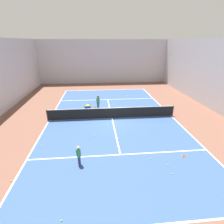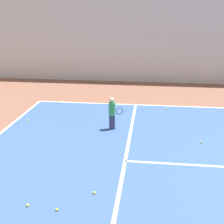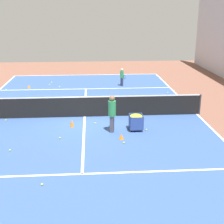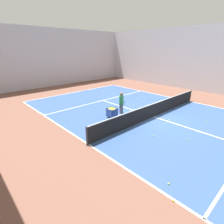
{
  "view_description": "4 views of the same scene",
  "coord_description": "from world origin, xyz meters",
  "views": [
    {
      "loc": [
        -1.44,
        -15.34,
        6.87
      ],
      "look_at": [
        0.0,
        0.0,
        0.65
      ],
      "focal_mm": 28.0,
      "sensor_mm": 36.0,
      "label": 1
    },
    {
      "loc": [
        8.54,
        -5.21,
        4.42
      ],
      "look_at": [
        -2.59,
        -6.63,
        0.7
      ],
      "focal_mm": 50.0,
      "sensor_mm": 36.0,
      "label": 2
    },
    {
      "loc": [
        -0.36,
        15.26,
        5.31
      ],
      "look_at": [
        -1.27,
        2.15,
        0.94
      ],
      "focal_mm": 50.0,
      "sensor_mm": 36.0,
      "label": 3
    },
    {
      "loc": [
        -10.56,
        -6.81,
        4.86
      ],
      "look_at": [
        -2.38,
        2.01,
        0.43
      ],
      "focal_mm": 28.0,
      "sensor_mm": 36.0,
      "label": 4
    }
  ],
  "objects": [
    {
      "name": "tennis_ball_28",
      "position": [
        -4.65,
        -10.57,
        0.04
      ],
      "size": [
        0.07,
        0.07,
        0.07
      ],
      "primitive_type": "sphere",
      "color": "yellow",
      "rests_on": "ground"
    },
    {
      "name": "tennis_ball_16",
      "position": [
        -6.08,
        -7.69,
        0.04
      ],
      "size": [
        0.07,
        0.07,
        0.07
      ],
      "primitive_type": "sphere",
      "color": "yellow",
      "rests_on": "ground"
    },
    {
      "name": "tennis_ball_26",
      "position": [
        -1.67,
        -3.39,
        0.04
      ],
      "size": [
        0.07,
        0.07,
        0.07
      ],
      "primitive_type": "sphere",
      "color": "yellow",
      "rests_on": "ground"
    },
    {
      "name": "player_near_baseline",
      "position": [
        -2.59,
        -6.62,
        0.73
      ],
      "size": [
        0.38,
        0.57,
        1.28
      ],
      "rotation": [
        0.0,
        0.0,
        1.92
      ],
      "color": "#2D3351",
      "rests_on": "ground"
    },
    {
      "name": "line_service_near",
      "position": [
        0.0,
        -5.89,
        0.01
      ],
      "size": [
        11.86,
        0.1,
        0.0
      ],
      "primitive_type": "cube",
      "color": "white",
      "rests_on": "ground"
    },
    {
      "name": "tennis_ball_11",
      "position": [
        2.66,
        -7.24,
        0.04
      ],
      "size": [
        0.07,
        0.07,
        0.07
      ],
      "primitive_type": "sphere",
      "color": "yellow",
      "rests_on": "ground"
    },
    {
      "name": "tennis_ball_18",
      "position": [
        -5.78,
        -9.82,
        0.04
      ],
      "size": [
        0.07,
        0.07,
        0.07
      ],
      "primitive_type": "sphere",
      "color": "yellow",
      "rests_on": "ground"
    },
    {
      "name": "tennis_ball_21",
      "position": [
        -5.42,
        -4.42,
        0.04
      ],
      "size": [
        0.07,
        0.07,
        0.07
      ],
      "primitive_type": "sphere",
      "color": "yellow",
      "rests_on": "ground"
    },
    {
      "name": "tennis_ball_19",
      "position": [
        1.87,
        -6.51,
        0.04
      ],
      "size": [
        0.07,
        0.07,
        0.07
      ],
      "primitive_type": "sphere",
      "color": "yellow",
      "rests_on": "ground"
    },
    {
      "name": "tennis_ball_7",
      "position": [
        2.58,
        -7.97,
        0.04
      ],
      "size": [
        0.07,
        0.07,
        0.07
      ],
      "primitive_type": "sphere",
      "color": "yellow",
      "rests_on": "ground"
    },
    {
      "name": "tennis_ball_30",
      "position": [
        -3.05,
        -10.19,
        0.04
      ],
      "size": [
        0.07,
        0.07,
        0.07
      ],
      "primitive_type": "sphere",
      "color": "yellow",
      "rests_on": "ground"
    },
    {
      "name": "tennis_ball_25",
      "position": [
        -6.0,
        -4.93,
        0.04
      ],
      "size": [
        0.07,
        0.07,
        0.07
      ],
      "primitive_type": "sphere",
      "color": "yellow",
      "rests_on": "ground"
    }
  ]
}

